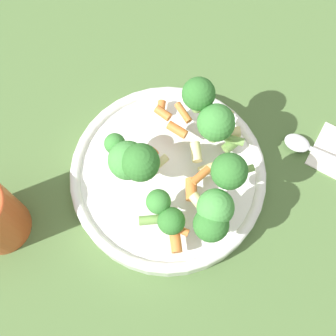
% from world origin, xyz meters
% --- Properties ---
extents(ground_plane, '(3.00, 3.00, 0.00)m').
position_xyz_m(ground_plane, '(0.00, 0.00, 0.00)').
color(ground_plane, '#4C6B38').
extents(bowl, '(0.26, 0.26, 0.04)m').
position_xyz_m(bowl, '(0.00, 0.00, 0.02)').
color(bowl, white).
rests_on(bowl, ground_plane).
extents(pasta_salad, '(0.21, 0.17, 0.10)m').
position_xyz_m(pasta_salad, '(-0.02, -0.01, 0.09)').
color(pasta_salad, '#8CB766').
rests_on(pasta_salad, bowl).
extents(spoon, '(0.13, 0.12, 0.01)m').
position_xyz_m(spoon, '(-0.04, -0.21, 0.01)').
color(spoon, silver).
rests_on(spoon, napkin).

